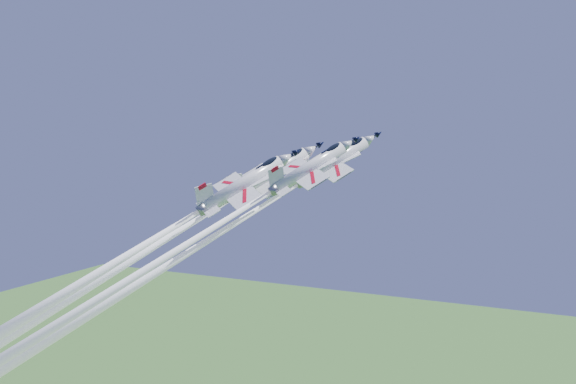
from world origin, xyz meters
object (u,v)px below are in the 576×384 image
at_px(jet_lead, 202,244).
at_px(jet_right, 169,255).
at_px(jet_left, 171,236).
at_px(jet_slot, 149,242).

bearing_deg(jet_lead, jet_right, -41.72).
bearing_deg(jet_right, jet_left, 163.47).
bearing_deg(jet_lead, jet_slot, -82.20).
bearing_deg(jet_slot, jet_lead, 97.80).
bearing_deg(jet_right, jet_slot, -172.31).
distance_m(jet_right, jet_slot, 6.85).
height_order(jet_right, jet_slot, jet_right).
xyz_separation_m(jet_right, jet_slot, (-5.82, 3.54, 0.75)).
relative_size(jet_lead, jet_right, 1.07).
bearing_deg(jet_lead, jet_left, -141.16).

